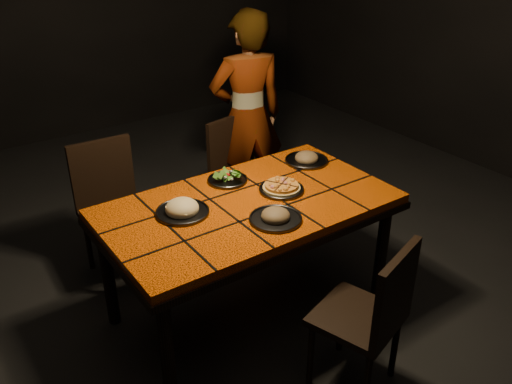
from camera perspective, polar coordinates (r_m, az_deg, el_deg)
room_shell at (r=2.71m, az=-0.91°, el=13.00°), size 6.04×7.04×3.08m
dining_table at (r=3.03m, az=-0.79°, el=-2.36°), size 1.62×0.92×0.75m
chair_near at (r=2.69m, az=12.22°, el=-12.21°), size 0.48×0.48×0.85m
chair_far_left at (r=3.62m, az=-15.07°, el=-0.88°), size 0.42×0.42×0.90m
chair_far_right at (r=4.08m, az=-2.16°, el=2.80°), size 0.44×0.44×0.82m
diner at (r=4.13m, az=-0.94°, el=7.94°), size 0.65×0.51×1.59m
plate_pizza at (r=3.10m, az=2.70°, el=0.43°), size 0.30×0.30×0.04m
plate_pasta at (r=2.89m, az=-7.77°, el=-1.83°), size 0.29×0.29×0.09m
plate_salad at (r=3.21m, az=-3.03°, el=1.55°), size 0.24×0.24×0.07m
plate_mushroom_a at (r=2.81m, az=2.07°, el=-2.56°), size 0.28×0.28×0.09m
plate_mushroom_b at (r=3.48m, az=5.35°, el=3.56°), size 0.28×0.28×0.09m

